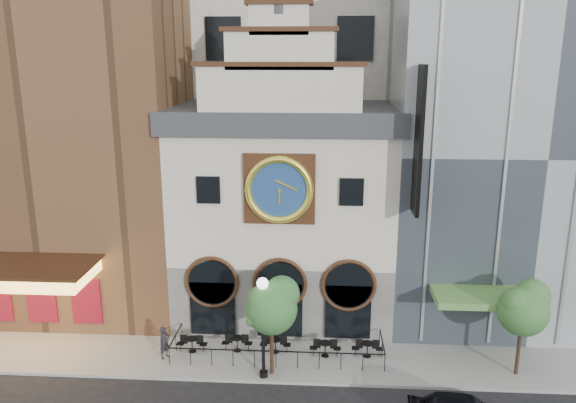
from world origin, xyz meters
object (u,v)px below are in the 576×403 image
at_px(bistro_1, 237,343).
at_px(tree_right, 524,307).
at_px(bistro_0, 192,344).
at_px(bistro_4, 367,348).
at_px(bistro_2, 275,344).
at_px(pedestrian, 164,342).
at_px(lamppost, 263,316).
at_px(bistro_3, 325,348).
at_px(tree_left, 272,305).

height_order(bistro_1, tree_right, tree_right).
relative_size(bistro_0, bistro_4, 1.00).
xyz_separation_m(bistro_2, pedestrian, (-5.55, -0.86, 0.39)).
bearing_deg(lamppost, bistro_0, 128.71).
bearing_deg(bistro_3, bistro_0, 179.80).
height_order(bistro_4, tree_right, tree_right).
xyz_separation_m(lamppost, tree_left, (0.42, 0.34, 0.45)).
distance_m(bistro_1, lamppost, 3.88).
bearing_deg(bistro_1, bistro_3, -3.14).
height_order(bistro_4, pedestrian, pedestrian).
height_order(bistro_2, tree_left, tree_left).
relative_size(bistro_4, pedestrian, 0.93).
bearing_deg(bistro_2, tree_left, -88.82).
bearing_deg(bistro_3, pedestrian, -175.52).
xyz_separation_m(bistro_2, bistro_3, (2.57, -0.23, 0.00)).
height_order(bistro_0, bistro_4, same).
bearing_deg(pedestrian, bistro_0, -29.83).
bearing_deg(bistro_2, bistro_1, 179.32).
distance_m(bistro_1, bistro_3, 4.57).
bearing_deg(tree_left, lamppost, -140.45).
bearing_deg(tree_left, bistro_1, 136.06).
height_order(pedestrian, lamppost, lamppost).
bearing_deg(pedestrian, bistro_2, -48.92).
bearing_deg(tree_left, pedestrian, 169.13).
bearing_deg(bistro_2, lamppost, -99.35).
bearing_deg(bistro_1, bistro_2, -0.68).
bearing_deg(lamppost, tree_right, -18.65).
height_order(tree_left, tree_right, tree_left).
xyz_separation_m(bistro_1, lamppost, (1.62, -2.30, 2.67)).
distance_m(bistro_2, bistro_4, 4.71).
bearing_deg(bistro_4, tree_left, -158.86).
bearing_deg(bistro_2, bistro_4, -1.57).
bearing_deg(lamppost, bistro_2, 57.19).
distance_m(lamppost, tree_right, 12.23).
relative_size(bistro_2, bistro_4, 1.00).
bearing_deg(bistro_4, tree_right, -9.00).
xyz_separation_m(bistro_0, pedestrian, (-1.24, -0.66, 0.39)).
bearing_deg(bistro_0, lamppost, -27.83).
xyz_separation_m(bistro_2, bistro_4, (4.71, -0.13, 0.00)).
relative_size(lamppost, tree_left, 1.04).
bearing_deg(bistro_0, pedestrian, -152.09).
distance_m(bistro_2, bistro_3, 2.58).
xyz_separation_m(bistro_0, bistro_2, (4.31, 0.20, 0.00)).
bearing_deg(tree_left, bistro_2, 91.18).
relative_size(bistro_1, bistro_3, 1.00).
bearing_deg(tree_right, lamppost, -175.19).
relative_size(bistro_1, tree_right, 0.33).
xyz_separation_m(tree_left, tree_right, (11.77, 0.68, -0.10)).
relative_size(bistro_2, tree_left, 0.32).
distance_m(bistro_3, pedestrian, 8.15).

